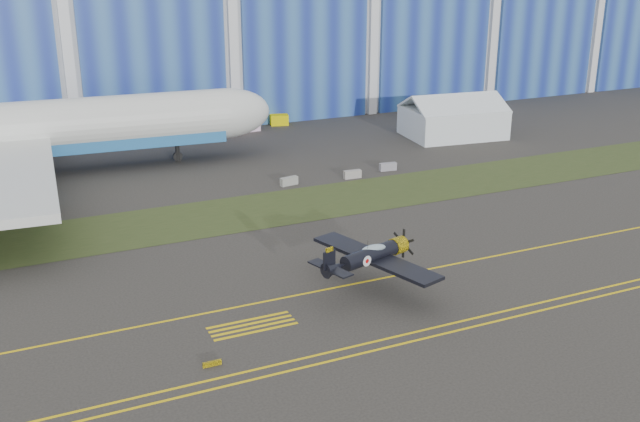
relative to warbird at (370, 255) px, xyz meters
name	(u,v)px	position (x,y,z in m)	size (l,w,h in m)	color
ground	(416,244)	(8.05, 6.44, -2.84)	(260.00, 260.00, 0.00)	#373430
grass_median	(345,198)	(8.05, 20.44, -2.82)	(260.00, 10.00, 0.02)	#475128
hangar	(189,8)	(8.05, 78.23, 12.12)	(220.00, 45.70, 30.00)	silver
taxiway_centreline	(448,265)	(8.05, 1.44, -2.83)	(200.00, 0.20, 0.02)	yellow
edge_line_near	(524,315)	(8.05, -8.06, -2.83)	(80.00, 0.20, 0.02)	yellow
edge_line_far	(515,309)	(8.05, -7.06, -2.83)	(80.00, 0.20, 0.02)	yellow
hold_short_ladder	(252,326)	(-9.95, -1.66, -2.83)	(6.00, 2.40, 0.02)	yellow
guard_board_left	(212,364)	(-13.95, -5.56, -2.66)	(1.20, 0.15, 0.35)	yellow
warbird	(370,255)	(0.00, 0.00, 0.00)	(12.58, 13.92, 3.45)	black
tent	(453,115)	(33.15, 38.21, 0.12)	(13.67, 10.66, 5.91)	white
shipping_container	(236,122)	(7.15, 52.92, -1.47)	(6.30, 2.52, 2.73)	#F6CAEF
tug	(279,120)	(14.14, 54.36, -2.08)	(2.58, 1.61, 1.50)	#EADD00
barrier_a	(289,181)	(4.44, 26.87, -2.39)	(2.00, 0.60, 0.90)	gray
barrier_b	(352,174)	(11.88, 26.35, -2.39)	(2.00, 0.60, 0.90)	#9C9692
barrier_c	(388,167)	(16.98, 27.34, -2.39)	(2.00, 0.60, 0.90)	gray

